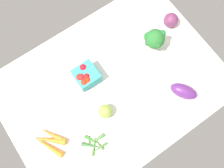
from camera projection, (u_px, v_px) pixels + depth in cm
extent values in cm
cube|color=white|center=(112.00, 86.00, 109.08)|extent=(104.00, 76.00, 2.00)
cone|color=orange|center=(51.00, 135.00, 100.66)|extent=(9.11, 13.22, 2.61)
cone|color=orange|center=(49.00, 140.00, 99.87)|extent=(13.15, 12.32, 2.96)
cone|color=orange|center=(47.00, 146.00, 99.35)|extent=(9.32, 16.08, 2.71)
ellipsoid|color=#5F2873|center=(183.00, 91.00, 104.02)|extent=(12.05, 14.21, 6.38)
sphere|color=#96B647|center=(105.00, 112.00, 101.44)|extent=(6.55, 6.55, 6.55)
cylinder|color=#92BB87|center=(153.00, 44.00, 111.29)|extent=(3.67, 3.67, 4.65)
sphere|color=#2A722F|center=(155.00, 39.00, 105.68)|extent=(9.32, 9.32, 9.32)
sphere|color=#257436|center=(162.00, 33.00, 104.23)|extent=(3.20, 3.20, 3.20)
sphere|color=#236D28|center=(147.00, 38.00, 104.80)|extent=(3.05, 3.05, 3.05)
sphere|color=#246B2D|center=(148.00, 43.00, 105.83)|extent=(2.96, 2.96, 2.96)
sphere|color=#257730|center=(148.00, 36.00, 106.54)|extent=(3.55, 3.55, 3.55)
sphere|color=#246B28|center=(158.00, 45.00, 103.87)|extent=(2.97, 2.97, 2.97)
cone|color=#4C8A3D|center=(89.00, 143.00, 100.36)|extent=(3.61, 6.08, 1.27)
cone|color=#3F8B34|center=(92.00, 140.00, 100.54)|extent=(4.53, 6.87, 1.53)
cone|color=#577739|center=(98.00, 144.00, 100.26)|extent=(2.01, 6.98, 1.25)
cone|color=#477D44|center=(91.00, 146.00, 99.75)|extent=(7.58, 7.59, 1.80)
cone|color=#497A35|center=(99.00, 149.00, 99.68)|extent=(8.38, 1.59, 1.32)
cone|color=#4C7E38|center=(97.00, 139.00, 100.42)|extent=(6.54, 2.08, 1.97)
cone|color=#4C8D33|center=(94.00, 144.00, 100.22)|extent=(7.54, 8.23, 1.20)
sphere|color=#703057|center=(171.00, 20.00, 113.31)|extent=(7.40, 7.40, 7.40)
cube|color=teal|center=(86.00, 76.00, 105.87)|extent=(10.58, 10.58, 6.69)
sphere|color=red|center=(84.00, 82.00, 102.05)|extent=(3.16, 3.16, 3.16)
sphere|color=red|center=(81.00, 77.00, 102.70)|extent=(3.29, 3.29, 3.29)
sphere|color=red|center=(83.00, 67.00, 103.86)|extent=(3.08, 3.08, 3.08)
sphere|color=red|center=(86.00, 77.00, 102.70)|extent=(2.93, 2.93, 2.93)
sphere|color=red|center=(80.00, 77.00, 102.76)|extent=(3.36, 3.36, 3.36)
sphere|color=red|center=(87.00, 80.00, 102.39)|extent=(2.97, 2.97, 2.97)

